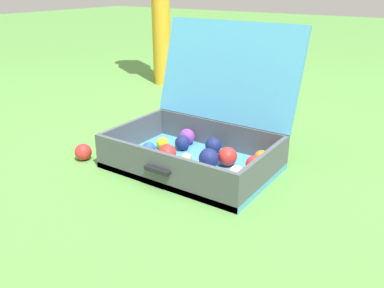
% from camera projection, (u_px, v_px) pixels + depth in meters
% --- Properties ---
extents(ground_plane, '(16.00, 16.00, 0.00)m').
position_uv_depth(ground_plane, '(181.00, 161.00, 1.76)').
color(ground_plane, '#569342').
extents(open_suitcase, '(0.66, 0.59, 0.57)m').
position_uv_depth(open_suitcase, '(204.00, 137.00, 1.69)').
color(open_suitcase, '#4799C6').
rests_on(open_suitcase, ground).
extents(stray_ball_on_grass, '(0.07, 0.07, 0.07)m').
position_uv_depth(stray_ball_on_grass, '(83.00, 152.00, 1.76)').
color(stray_ball_on_grass, red).
rests_on(stray_ball_on_grass, ground).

